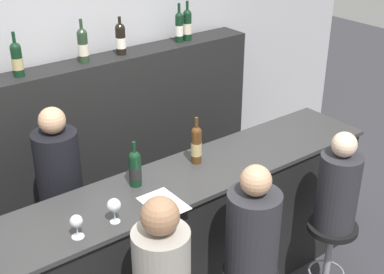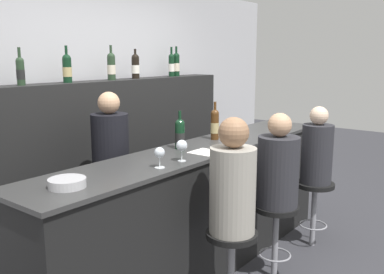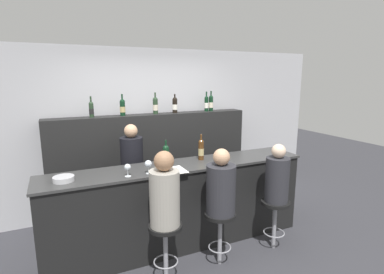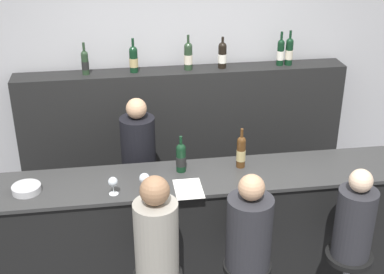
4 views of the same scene
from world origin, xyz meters
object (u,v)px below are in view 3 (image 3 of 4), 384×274
at_px(bar_stool_right, 275,211).
at_px(guest_seated_right, 277,177).
at_px(wine_bottle_backbar_0, 91,109).
at_px(metal_bowl, 64,179).
at_px(wine_bottle_backbar_3, 175,105).
at_px(wine_glass_0, 128,168).
at_px(wine_bottle_backbar_1, 122,107).
at_px(bar_stool_middle, 220,224).
at_px(wine_bottle_counter_0, 166,154).
at_px(wine_bottle_counter_1, 201,149).
at_px(guest_seated_left, 165,194).
at_px(guest_seated_middle, 221,186).
at_px(wine_bottle_backbar_2, 155,105).
at_px(wine_glass_1, 148,164).
at_px(wine_bottle_backbar_5, 211,103).
at_px(wine_bottle_backbar_4, 206,103).
at_px(bartender, 133,183).
at_px(bar_stool_left, 165,237).

bearing_deg(bar_stool_right, guest_seated_right, -90.00).
xyz_separation_m(wine_bottle_backbar_0, metal_bowl, (-0.45, -1.17, -0.60)).
xyz_separation_m(wine_bottle_backbar_3, guest_seated_right, (0.67, -1.71, -0.77)).
bearing_deg(wine_glass_0, wine_bottle_backbar_1, 79.40).
bearing_deg(bar_stool_middle, wine_bottle_counter_0, 120.60).
height_order(wine_bottle_counter_1, guest_seated_left, guest_seated_left).
relative_size(metal_bowl, guest_seated_middle, 0.29).
bearing_deg(guest_seated_middle, wine_bottle_backbar_2, 96.46).
bearing_deg(metal_bowl, wine_bottle_backbar_3, 34.27).
relative_size(wine_bottle_backbar_1, wine_glass_0, 2.26).
relative_size(wine_bottle_backbar_2, wine_bottle_backbar_3, 1.11).
relative_size(wine_bottle_counter_1, wine_glass_1, 2.20).
relative_size(wine_bottle_backbar_5, guest_seated_right, 0.46).
distance_m(metal_bowl, guest_seated_right, 2.45).
xyz_separation_m(wine_bottle_backbar_0, bar_stool_right, (1.94, -1.71, -1.21)).
height_order(wine_bottle_counter_0, wine_glass_0, wine_bottle_counter_0).
bearing_deg(wine_bottle_counter_0, guest_seated_left, -111.32).
xyz_separation_m(wine_glass_0, metal_bowl, (-0.65, 0.13, -0.07)).
distance_m(wine_bottle_backbar_4, bartender, 1.82).
distance_m(metal_bowl, bar_stool_right, 2.52).
height_order(guest_seated_left, guest_seated_right, guest_seated_left).
distance_m(wine_bottle_backbar_4, metal_bowl, 2.64).
distance_m(wine_bottle_backbar_1, bar_stool_left, 2.10).
relative_size(wine_glass_0, bartender, 0.09).
height_order(wine_bottle_counter_0, wine_bottle_counter_1, wine_bottle_counter_1).
relative_size(wine_glass_1, guest_seated_right, 0.21).
relative_size(wine_bottle_backbar_4, bar_stool_right, 0.52).
xyz_separation_m(wine_bottle_backbar_0, bartender, (0.42, -0.55, -0.99)).
bearing_deg(wine_glass_0, wine_bottle_backbar_5, 37.00).
bearing_deg(wine_bottle_backbar_3, wine_bottle_backbar_4, -0.00).
xyz_separation_m(wine_glass_0, bartender, (0.23, 0.75, -0.47)).
relative_size(wine_bottle_counter_1, wine_bottle_backbar_2, 1.03).
distance_m(guest_seated_left, bar_stool_middle, 0.82).
bearing_deg(wine_bottle_backbar_2, wine_glass_0, -120.01).
height_order(wine_bottle_counter_1, wine_bottle_backbar_4, wine_bottle_backbar_4).
relative_size(wine_glass_1, metal_bowl, 0.72).
bearing_deg(guest_seated_left, bar_stool_right, 0.00).
xyz_separation_m(wine_bottle_backbar_2, wine_bottle_backbar_3, (0.32, 0.00, -0.01)).
xyz_separation_m(wine_bottle_backbar_2, guest_seated_left, (-0.47, -1.71, -0.74)).
bearing_deg(wine_bottle_backbar_1, wine_bottle_counter_1, -52.46).
relative_size(wine_bottle_backbar_0, guest_seated_middle, 0.40).
bearing_deg(wine_bottle_backbar_0, wine_bottle_counter_0, -54.21).
height_order(wine_bottle_backbar_3, wine_glass_0, wine_bottle_backbar_3).
xyz_separation_m(wine_bottle_backbar_3, bartender, (-0.85, -0.55, -1.00)).
bearing_deg(metal_bowl, guest_seated_middle, -18.50).
distance_m(wine_bottle_backbar_2, bar_stool_left, 2.15).
bearing_deg(metal_bowl, wine_bottle_counter_0, 6.96).
relative_size(wine_bottle_backbar_3, wine_glass_0, 2.12).
bearing_deg(bartender, wine_bottle_backbar_0, 127.64).
height_order(wine_bottle_backbar_1, metal_bowl, wine_bottle_backbar_1).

